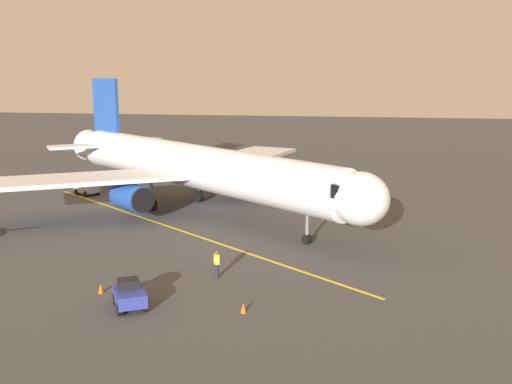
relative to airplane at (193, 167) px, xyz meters
The scene contains 8 objects.
ground_plane 4.36m from the airplane, 132.99° to the right, with size 220.00×220.00×0.00m, color #424244.
apron_lead_in_line 7.36m from the airplane, 92.05° to the left, with size 0.24×40.00×0.01m, color yellow.
airplane is the anchor object (origin of this frame).
ground_crew_marshaller 18.00m from the airplane, 109.77° to the left, with size 0.43×0.47×1.71m.
tug_portside 13.90m from the airplane, 22.08° to the right, with size 2.74×2.45×1.50m.
tug_starboard_side 22.32m from the airplane, 96.48° to the left, with size 2.45×2.74×1.50m.
safety_cone_nose_left 23.58m from the airplane, 111.61° to the left, with size 0.32×0.32×0.55m, color #F2590F.
safety_cone_nose_right 20.55m from the airplane, 90.24° to the left, with size 0.32×0.32×0.55m, color #F2590F.
Camera 1 is at (-12.81, 51.56, 12.43)m, focal length 41.90 mm.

